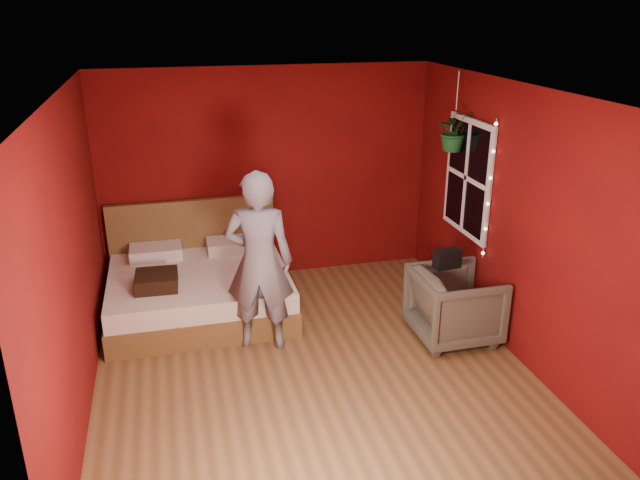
{
  "coord_description": "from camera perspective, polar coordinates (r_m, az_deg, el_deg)",
  "views": [
    {
      "loc": [
        -1.18,
        -5.04,
        3.29
      ],
      "look_at": [
        0.19,
        0.4,
        1.13
      ],
      "focal_mm": 35.0,
      "sensor_mm": 36.0,
      "label": 1
    }
  ],
  "objects": [
    {
      "name": "throw_pillow",
      "position": [
        6.71,
        -14.72,
        -3.62
      ],
      "size": [
        0.45,
        0.45,
        0.15
      ],
      "primitive_type": "cube",
      "rotation": [
        0.0,
        0.0,
        -0.04
      ],
      "color": "black",
      "rests_on": "bed"
    },
    {
      "name": "room_walls",
      "position": [
        5.42,
        -0.93,
        3.8
      ],
      "size": [
        4.04,
        4.54,
        2.62
      ],
      "color": "maroon",
      "rests_on": "ground"
    },
    {
      "name": "fairy_lights",
      "position": [
        6.5,
        15.22,
        4.35
      ],
      "size": [
        0.04,
        0.04,
        1.45
      ],
      "color": "silver",
      "rests_on": "room_walls"
    },
    {
      "name": "armchair",
      "position": [
        6.56,
        12.22,
        -5.84
      ],
      "size": [
        0.83,
        0.81,
        0.75
      ],
      "primitive_type": "imported",
      "rotation": [
        0.0,
        0.0,
        1.58
      ],
      "color": "#555443",
      "rests_on": "ground"
    },
    {
      "name": "hanging_plant",
      "position": [
        7.0,
        12.19,
        9.74
      ],
      "size": [
        0.46,
        0.41,
        0.85
      ],
      "color": "silver",
      "rests_on": "room_walls"
    },
    {
      "name": "handbag",
      "position": [
        6.44,
        11.55,
        -1.68
      ],
      "size": [
        0.28,
        0.16,
        0.19
      ],
      "primitive_type": "cube",
      "rotation": [
        0.0,
        0.0,
        0.1
      ],
      "color": "black",
      "rests_on": "armchair"
    },
    {
      "name": "person",
      "position": [
        6.08,
        -5.6,
        -2.01
      ],
      "size": [
        0.76,
        0.59,
        1.83
      ],
      "primitive_type": "imported",
      "rotation": [
        0.0,
        0.0,
        2.88
      ],
      "color": "slate",
      "rests_on": "ground"
    },
    {
      "name": "bed",
      "position": [
        7.17,
        -11.01,
        -4.17
      ],
      "size": [
        1.96,
        1.67,
        1.08
      ],
      "color": "brown",
      "rests_on": "ground"
    },
    {
      "name": "window",
      "position": [
        6.96,
        13.34,
        5.59
      ],
      "size": [
        0.05,
        0.97,
        1.27
      ],
      "color": "white",
      "rests_on": "room_walls"
    },
    {
      "name": "floor",
      "position": [
        6.14,
        -0.84,
        -11.35
      ],
      "size": [
        4.5,
        4.5,
        0.0
      ],
      "primitive_type": "plane",
      "color": "brown",
      "rests_on": "ground"
    }
  ]
}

